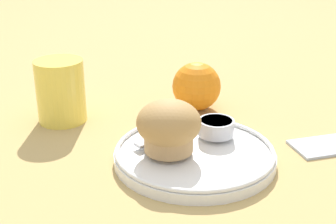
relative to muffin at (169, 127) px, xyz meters
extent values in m
plane|color=tan|center=(0.04, 0.01, -0.05)|extent=(3.00, 3.00, 0.00)
cylinder|color=white|center=(0.04, 0.00, -0.05)|extent=(0.22, 0.22, 0.01)
torus|color=white|center=(0.04, 0.00, -0.04)|extent=(0.22, 0.22, 0.01)
cylinder|color=tan|center=(0.00, 0.00, -0.02)|extent=(0.07, 0.07, 0.03)
ellipsoid|color=#A87F47|center=(0.00, 0.00, 0.01)|extent=(0.09, 0.09, 0.06)
cylinder|color=silver|center=(0.08, 0.03, -0.02)|extent=(0.05, 0.05, 0.02)
cylinder|color=white|center=(0.08, 0.03, -0.01)|extent=(0.05, 0.05, 0.00)
sphere|color=#4C194C|center=(0.00, 0.04, -0.03)|extent=(0.01, 0.01, 0.01)
sphere|color=#4C194C|center=(0.01, 0.04, -0.03)|extent=(0.01, 0.01, 0.01)
cube|color=#B7B7BC|center=(0.03, 0.05, -0.03)|extent=(0.16, 0.08, 0.00)
sphere|color=orange|center=(0.10, 0.17, -0.01)|extent=(0.08, 0.08, 0.08)
cylinder|color=#EAD14C|center=(-0.13, 0.19, 0.00)|extent=(0.08, 0.08, 0.10)
cube|color=#B2BCCC|center=(0.24, -0.02, -0.05)|extent=(0.11, 0.06, 0.01)
camera|label=1|loc=(-0.15, -0.53, 0.25)|focal=50.00mm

